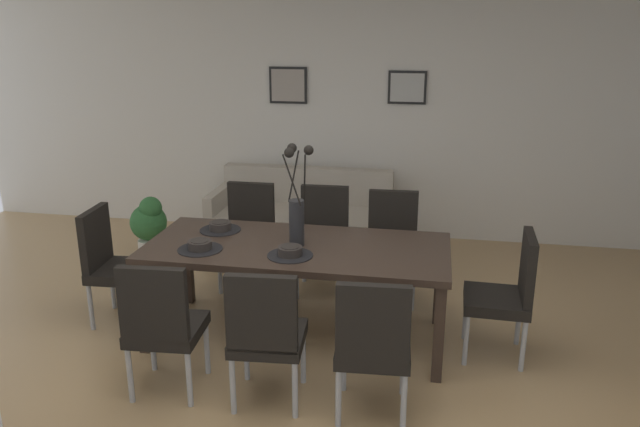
# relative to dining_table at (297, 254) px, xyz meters

# --- Properties ---
(ground_plane) EXTENTS (9.00, 9.00, 0.00)m
(ground_plane) POSITION_rel_dining_table_xyz_m (0.13, -0.72, -0.67)
(ground_plane) COLOR tan
(back_wall_panel) EXTENTS (9.00, 0.10, 2.60)m
(back_wall_panel) POSITION_rel_dining_table_xyz_m (0.13, 2.53, 0.63)
(back_wall_panel) COLOR silver
(back_wall_panel) RESTS_ON ground
(dining_table) EXTENTS (2.20, 0.96, 0.74)m
(dining_table) POSITION_rel_dining_table_xyz_m (0.00, 0.00, 0.00)
(dining_table) COLOR #33261E
(dining_table) RESTS_ON ground
(dining_chair_near_left) EXTENTS (0.47, 0.47, 0.92)m
(dining_chair_near_left) POSITION_rel_dining_table_xyz_m (-0.66, -0.90, -0.16)
(dining_chair_near_left) COLOR black
(dining_chair_near_left) RESTS_ON ground
(dining_chair_near_right) EXTENTS (0.44, 0.44, 0.92)m
(dining_chair_near_right) POSITION_rel_dining_table_xyz_m (-0.65, 0.90, -0.16)
(dining_chair_near_right) COLOR black
(dining_chair_near_right) RESTS_ON ground
(dining_chair_far_left) EXTENTS (0.47, 0.47, 0.92)m
(dining_chair_far_left) POSITION_rel_dining_table_xyz_m (0.00, -0.89, -0.16)
(dining_chair_far_left) COLOR black
(dining_chair_far_left) RESTS_ON ground
(dining_chair_far_right) EXTENTS (0.46, 0.46, 0.92)m
(dining_chair_far_right) POSITION_rel_dining_table_xyz_m (0.03, 0.92, -0.16)
(dining_chair_far_right) COLOR black
(dining_chair_far_right) RESTS_ON ground
(dining_chair_mid_left) EXTENTS (0.47, 0.47, 0.92)m
(dining_chair_mid_left) POSITION_rel_dining_table_xyz_m (0.65, -0.90, -0.16)
(dining_chair_mid_left) COLOR black
(dining_chair_mid_left) RESTS_ON ground
(dining_chair_mid_right) EXTENTS (0.46, 0.46, 0.92)m
(dining_chair_mid_right) POSITION_rel_dining_table_xyz_m (0.63, 0.87, -0.16)
(dining_chair_mid_right) COLOR black
(dining_chair_mid_right) RESTS_ON ground
(dining_chair_head_west) EXTENTS (0.47, 0.47, 0.92)m
(dining_chair_head_west) POSITION_rel_dining_table_xyz_m (-1.49, 0.01, -0.16)
(dining_chair_head_west) COLOR black
(dining_chair_head_west) RESTS_ON ground
(dining_chair_head_east) EXTENTS (0.45, 0.45, 0.92)m
(dining_chair_head_east) POSITION_rel_dining_table_xyz_m (1.51, -0.00, -0.16)
(dining_chair_head_east) COLOR black
(dining_chair_head_east) RESTS_ON ground
(centerpiece_vase) EXTENTS (0.21, 0.23, 0.73)m
(centerpiece_vase) POSITION_rel_dining_table_xyz_m (0.00, 0.00, 0.35)
(centerpiece_vase) COLOR #232326
(centerpiece_vase) RESTS_ON dining_table
(placemat_near_left) EXTENTS (0.32, 0.32, 0.01)m
(placemat_near_left) POSITION_rel_dining_table_xyz_m (-0.66, -0.22, 0.07)
(placemat_near_left) COLOR black
(placemat_near_left) RESTS_ON dining_table
(bowl_near_left) EXTENTS (0.17, 0.17, 0.07)m
(bowl_near_left) POSITION_rel_dining_table_xyz_m (-0.66, -0.22, 0.11)
(bowl_near_left) COLOR #2D2826
(bowl_near_left) RESTS_ON dining_table
(placemat_near_right) EXTENTS (0.32, 0.32, 0.01)m
(placemat_near_right) POSITION_rel_dining_table_xyz_m (-0.66, 0.22, 0.07)
(placemat_near_right) COLOR black
(placemat_near_right) RESTS_ON dining_table
(bowl_near_right) EXTENTS (0.17, 0.17, 0.07)m
(bowl_near_right) POSITION_rel_dining_table_xyz_m (-0.66, 0.22, 0.11)
(bowl_near_right) COLOR #2D2826
(bowl_near_right) RESTS_ON dining_table
(placemat_far_left) EXTENTS (0.32, 0.32, 0.01)m
(placemat_far_left) POSITION_rel_dining_table_xyz_m (0.00, -0.22, 0.07)
(placemat_far_left) COLOR black
(placemat_far_left) RESTS_ON dining_table
(bowl_far_left) EXTENTS (0.17, 0.17, 0.07)m
(bowl_far_left) POSITION_rel_dining_table_xyz_m (0.00, -0.22, 0.11)
(bowl_far_left) COLOR #2D2826
(bowl_far_left) RESTS_ON dining_table
(sofa) EXTENTS (1.84, 0.84, 0.80)m
(sofa) POSITION_rel_dining_table_xyz_m (-0.37, 1.91, -0.39)
(sofa) COLOR #B2A899
(sofa) RESTS_ON ground
(framed_picture_left) EXTENTS (0.41, 0.03, 0.39)m
(framed_picture_left) POSITION_rel_dining_table_xyz_m (-0.64, 2.46, 0.96)
(framed_picture_left) COLOR black
(framed_picture_center) EXTENTS (0.40, 0.03, 0.34)m
(framed_picture_center) POSITION_rel_dining_table_xyz_m (0.64, 2.46, 0.96)
(framed_picture_center) COLOR black
(potted_plant) EXTENTS (0.36, 0.36, 0.67)m
(potted_plant) POSITION_rel_dining_table_xyz_m (-1.78, 1.26, -0.30)
(potted_plant) COLOR silver
(potted_plant) RESTS_ON ground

